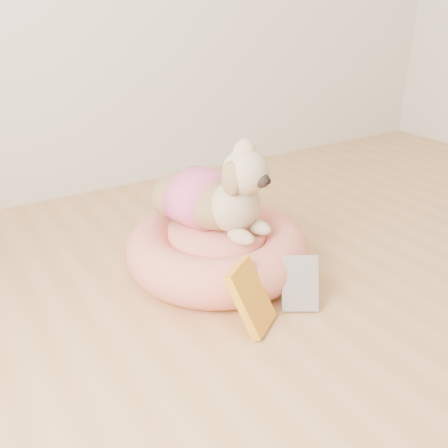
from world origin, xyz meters
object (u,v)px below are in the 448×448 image
pet_bed (217,249)px  book_white (300,283)px  dog (214,180)px  book_yellow (251,298)px

pet_bed → book_white: pet_bed is taller
book_white → pet_bed: bearing=138.7°
pet_bed → dog: (-0.01, 0.01, 0.28)m
book_yellow → book_white: book_yellow is taller
dog → book_yellow: 0.47m
dog → book_white: 0.48m
pet_bed → book_white: 0.38m
pet_bed → book_yellow: book_yellow is taller
pet_bed → book_white: size_ratio=3.70×
pet_bed → book_yellow: size_ratio=3.10×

